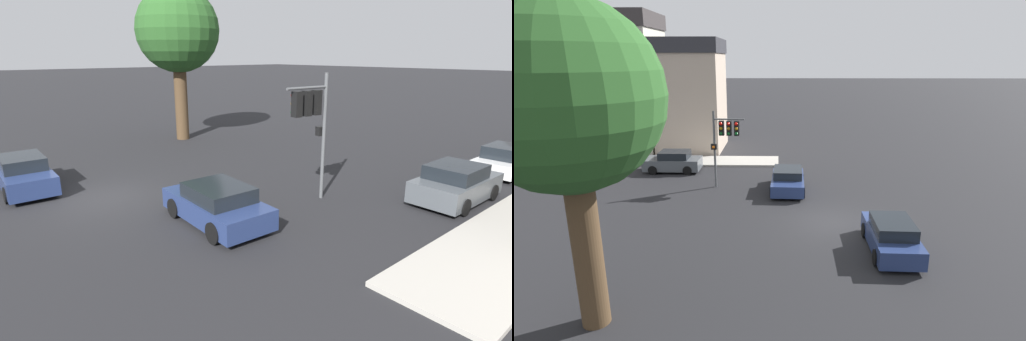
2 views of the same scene
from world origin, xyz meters
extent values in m
plane|color=black|center=(0.00, 0.00, 0.00)|extent=(300.00, 300.00, 0.00)
cylinder|color=#4C3823|center=(-8.02, 8.34, 2.50)|extent=(0.84, 0.84, 5.00)
sphere|color=#285623|center=(-8.02, 8.34, 6.98)|extent=(5.28, 5.28, 5.28)
cylinder|color=#515456|center=(5.64, 6.64, 2.43)|extent=(0.14, 0.14, 4.86)
cylinder|color=#515456|center=(5.58, 5.69, 4.36)|extent=(0.23, 1.90, 0.10)
cube|color=black|center=(5.61, 6.16, 3.81)|extent=(0.32, 0.32, 0.90)
sphere|color=red|center=(5.42, 6.18, 4.11)|extent=(0.20, 0.20, 0.20)
sphere|color=#99660F|center=(5.42, 6.18, 3.81)|extent=(0.20, 0.20, 0.20)
sphere|color=#0F511E|center=(5.42, 6.18, 3.51)|extent=(0.20, 0.20, 0.20)
cube|color=black|center=(5.58, 5.69, 3.81)|extent=(0.32, 0.32, 0.90)
sphere|color=red|center=(5.39, 5.70, 4.11)|extent=(0.20, 0.20, 0.20)
sphere|color=#99660F|center=(5.39, 5.70, 3.81)|extent=(0.20, 0.20, 0.20)
sphere|color=#0F511E|center=(5.39, 5.70, 3.51)|extent=(0.20, 0.20, 0.20)
cube|color=black|center=(5.54, 5.22, 3.81)|extent=(0.32, 0.32, 0.90)
sphere|color=red|center=(5.35, 5.23, 4.11)|extent=(0.20, 0.20, 0.20)
sphere|color=#99660F|center=(5.35, 5.23, 3.81)|extent=(0.20, 0.20, 0.20)
sphere|color=#0F511E|center=(5.35, 5.23, 3.51)|extent=(0.20, 0.20, 0.20)
cube|color=black|center=(5.46, 6.65, 2.67)|extent=(0.24, 0.36, 0.35)
sphere|color=orange|center=(5.32, 6.66, 2.67)|extent=(0.18, 0.18, 0.18)
cube|color=navy|center=(4.96, 2.06, 0.54)|extent=(4.23, 2.11, 0.70)
cube|color=black|center=(5.13, 2.06, 1.13)|extent=(2.23, 1.80, 0.49)
cylinder|color=black|center=(3.64, 1.20, 0.35)|extent=(0.70, 0.25, 0.69)
cylinder|color=black|center=(3.71, 3.03, 0.35)|extent=(0.70, 0.25, 0.69)
cylinder|color=black|center=(6.22, 1.10, 0.35)|extent=(0.70, 0.25, 0.69)
cylinder|color=black|center=(6.29, 2.93, 0.35)|extent=(0.70, 0.25, 0.69)
cube|color=navy|center=(-2.98, -2.12, 0.56)|extent=(4.30, 1.95, 0.75)
cube|color=black|center=(-3.15, -2.12, 1.19)|extent=(2.26, 1.67, 0.52)
cylinder|color=black|center=(-1.64, -1.32, 0.33)|extent=(0.66, 0.24, 0.65)
cylinder|color=black|center=(-1.70, -3.02, 0.33)|extent=(0.66, 0.24, 0.65)
cylinder|color=black|center=(-4.27, -1.23, 0.33)|extent=(0.66, 0.24, 0.65)
cube|color=#4C5156|center=(9.24, 10.29, 0.58)|extent=(1.95, 3.99, 0.80)
cube|color=black|center=(9.24, 10.13, 1.24)|extent=(1.70, 2.08, 0.52)
cylinder|color=black|center=(8.35, 11.53, 0.32)|extent=(0.22, 0.64, 0.64)
cylinder|color=black|center=(10.16, 11.52, 0.32)|extent=(0.22, 0.64, 0.64)
cylinder|color=black|center=(8.33, 9.07, 0.32)|extent=(0.22, 0.64, 0.64)
cylinder|color=black|center=(10.14, 9.05, 0.32)|extent=(0.22, 0.64, 0.64)
cube|color=silver|center=(9.11, 15.91, 0.51)|extent=(1.80, 3.83, 0.62)
cube|color=black|center=(9.11, 15.76, 1.10)|extent=(1.59, 1.99, 0.57)
cylinder|color=black|center=(8.26, 17.10, 0.36)|extent=(0.22, 0.71, 0.71)
cylinder|color=black|center=(8.26, 14.72, 0.36)|extent=(0.22, 0.71, 0.71)
camera|label=1|loc=(15.40, -5.02, 5.52)|focal=28.00mm
camera|label=2|loc=(-18.63, 2.74, 7.95)|focal=28.00mm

